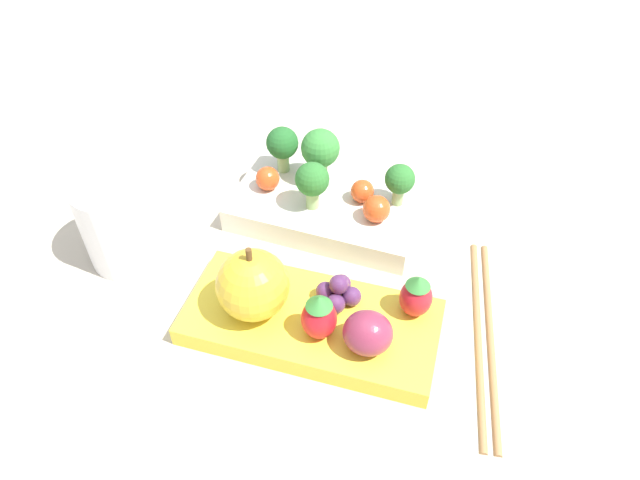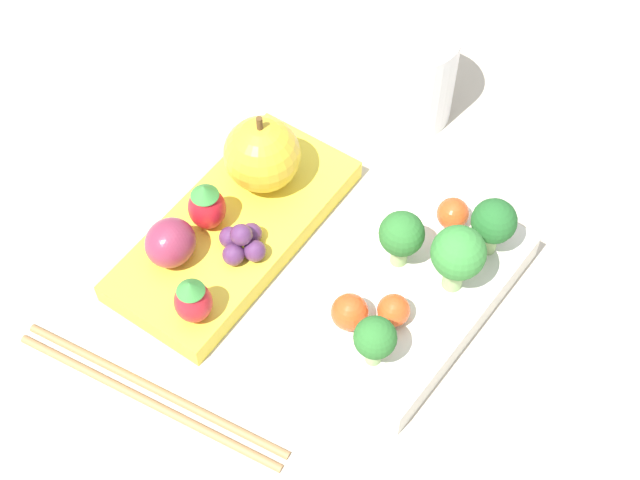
{
  "view_description": "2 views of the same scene",
  "coord_description": "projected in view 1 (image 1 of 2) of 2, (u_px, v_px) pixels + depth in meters",
  "views": [
    {
      "loc": [
        0.09,
        -0.35,
        0.39
      ],
      "look_at": [
        -0.0,
        0.0,
        0.04
      ],
      "focal_mm": 32.0,
      "sensor_mm": 36.0,
      "label": 1
    },
    {
      "loc": [
        0.31,
        0.2,
        0.56
      ],
      "look_at": [
        -0.0,
        0.0,
        0.04
      ],
      "focal_mm": 50.0,
      "sensor_mm": 36.0,
      "label": 2
    }
  ],
  "objects": [
    {
      "name": "broccoli_floret_3",
      "position": [
        282.0,
        144.0,
        0.57
      ],
      "size": [
        0.03,
        0.03,
        0.05
      ],
      "color": "#93B770",
      "rests_on": "bento_box_savoury"
    },
    {
      "name": "chopsticks_pair",
      "position": [
        485.0,
        333.0,
        0.47
      ],
      "size": [
        0.04,
        0.21,
        0.01
      ],
      "color": "#A37547",
      "rests_on": "ground_plane"
    },
    {
      "name": "broccoli_floret_0",
      "position": [
        400.0,
        180.0,
        0.54
      ],
      "size": [
        0.03,
        0.03,
        0.04
      ],
      "color": "#93B770",
      "rests_on": "bento_box_savoury"
    },
    {
      "name": "bento_box_fruit",
      "position": [
        311.0,
        322.0,
        0.47
      ],
      "size": [
        0.21,
        0.1,
        0.02
      ],
      "color": "yellow",
      "rests_on": "ground_plane"
    },
    {
      "name": "broccoli_floret_2",
      "position": [
        312.0,
        181.0,
        0.53
      ],
      "size": [
        0.03,
        0.03,
        0.05
      ],
      "color": "#93B770",
      "rests_on": "bento_box_savoury"
    },
    {
      "name": "cherry_tomato_0",
      "position": [
        362.0,
        191.0,
        0.55
      ],
      "size": [
        0.02,
        0.02,
        0.02
      ],
      "color": "#DB4C1E",
      "rests_on": "bento_box_savoury"
    },
    {
      "name": "cherry_tomato_1",
      "position": [
        268.0,
        179.0,
        0.56
      ],
      "size": [
        0.02,
        0.02,
        0.02
      ],
      "color": "#DB4C1E",
      "rests_on": "bento_box_savoury"
    },
    {
      "name": "strawberry_1",
      "position": [
        416.0,
        296.0,
        0.45
      ],
      "size": [
        0.03,
        0.03,
        0.04
      ],
      "color": "red",
      "rests_on": "bento_box_fruit"
    },
    {
      "name": "broccoli_floret_1",
      "position": [
        320.0,
        150.0,
        0.56
      ],
      "size": [
        0.04,
        0.04,
        0.06
      ],
      "color": "#93B770",
      "rests_on": "bento_box_savoury"
    },
    {
      "name": "drinking_cup",
      "position": [
        124.0,
        220.0,
        0.51
      ],
      "size": [
        0.08,
        0.08,
        0.08
      ],
      "color": "white",
      "rests_on": "ground_plane"
    },
    {
      "name": "grape_cluster",
      "position": [
        339.0,
        292.0,
        0.47
      ],
      "size": [
        0.04,
        0.04,
        0.03
      ],
      "color": "#562D5B",
      "rests_on": "bento_box_fruit"
    },
    {
      "name": "bento_box_savoury",
      "position": [
        327.0,
        207.0,
        0.57
      ],
      "size": [
        0.19,
        0.12,
        0.03
      ],
      "color": "silver",
      "rests_on": "ground_plane"
    },
    {
      "name": "apple",
      "position": [
        253.0,
        285.0,
        0.45
      ],
      "size": [
        0.06,
        0.06,
        0.07
      ],
      "color": "gold",
      "rests_on": "bento_box_fruit"
    },
    {
      "name": "ground_plane",
      "position": [
        320.0,
        270.0,
        0.53
      ],
      "size": [
        4.0,
        4.0,
        0.0
      ],
      "primitive_type": "plane",
      "color": "#BCB29E"
    },
    {
      "name": "plum",
      "position": [
        368.0,
        333.0,
        0.43
      ],
      "size": [
        0.04,
        0.04,
        0.03
      ],
      "color": "#892D47",
      "rests_on": "bento_box_fruit"
    },
    {
      "name": "strawberry_0",
      "position": [
        319.0,
        316.0,
        0.44
      ],
      "size": [
        0.03,
        0.03,
        0.04
      ],
      "color": "red",
      "rests_on": "bento_box_fruit"
    },
    {
      "name": "cherry_tomato_2",
      "position": [
        376.0,
        209.0,
        0.53
      ],
      "size": [
        0.03,
        0.03,
        0.03
      ],
      "color": "#DB4C1E",
      "rests_on": "bento_box_savoury"
    }
  ]
}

